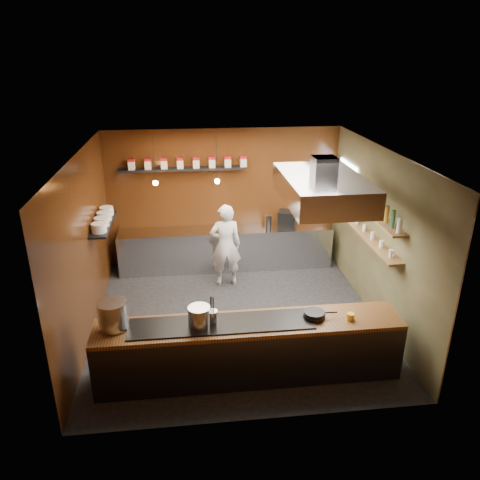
{
  "coord_description": "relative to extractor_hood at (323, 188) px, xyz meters",
  "views": [
    {
      "loc": [
        -0.8,
        -7.23,
        4.53
      ],
      "look_at": [
        0.1,
        0.4,
        1.36
      ],
      "focal_mm": 35.0,
      "sensor_mm": 36.0,
      "label": 1
    }
  ],
  "objects": [
    {
      "name": "bottle_shelf_upper",
      "position": [
        1.04,
        0.7,
        -0.59
      ],
      "size": [
        0.26,
        2.8,
        0.04
      ],
      "primitive_type": "cube",
      "color": "brown",
      "rests_on": "right_wall"
    },
    {
      "name": "stockpot_small",
      "position": [
        -2.01,
        -1.23,
        -1.42
      ],
      "size": [
        0.38,
        0.38,
        0.29
      ],
      "primitive_type": "cylinder",
      "rotation": [
        0.0,
        0.0,
        -0.22
      ],
      "color": "silver",
      "rests_on": "pass_counter"
    },
    {
      "name": "right_wall",
      "position": [
        1.2,
        0.4,
        -1.01
      ],
      "size": [
        0.0,
        5.0,
        5.0
      ],
      "primitive_type": "plane",
      "rotation": [
        1.57,
        0.0,
        -1.57
      ],
      "color": "#474829",
      "rests_on": "ground"
    },
    {
      "name": "storage_tins",
      "position": [
        -2.05,
        2.76,
        -0.17
      ],
      "size": [
        2.43,
        0.13,
        0.22
      ],
      "color": "beige",
      "rests_on": "tin_shelf"
    },
    {
      "name": "left_wall",
      "position": [
        -3.8,
        0.4,
        -1.01
      ],
      "size": [
        0.0,
        5.0,
        5.0
      ],
      "primitive_type": "plane",
      "rotation": [
        1.57,
        0.0,
        1.57
      ],
      "color": "#3F1A0B",
      "rests_on": "ground"
    },
    {
      "name": "extractor_hood",
      "position": [
        0.0,
        0.0,
        0.0
      ],
      "size": [
        1.2,
        2.0,
        0.72
      ],
      "color": "#38383D",
      "rests_on": "ceiling"
    },
    {
      "name": "pendant_right",
      "position": [
        -1.5,
        2.1,
        -0.35
      ],
      "size": [
        0.1,
        0.1,
        0.95
      ],
      "color": "black",
      "rests_on": "ceiling"
    },
    {
      "name": "plate_shelf",
      "position": [
        -3.64,
        1.4,
        -0.96
      ],
      "size": [
        0.3,
        1.4,
        0.04
      ],
      "primitive_type": "cube",
      "color": "black",
      "rests_on": "left_wall"
    },
    {
      "name": "plate_stacks",
      "position": [
        -3.64,
        1.4,
        -0.86
      ],
      "size": [
        0.26,
        1.16,
        0.16
      ],
      "color": "silver",
      "rests_on": "plate_shelf"
    },
    {
      "name": "butter_jar",
      "position": [
        0.15,
        -1.29,
        -1.54
      ],
      "size": [
        0.13,
        0.13,
        0.1
      ],
      "primitive_type": "cylinder",
      "rotation": [
        0.0,
        0.0,
        -0.17
      ],
      "color": "yellow",
      "rests_on": "pass_counter"
    },
    {
      "name": "floor",
      "position": [
        -1.3,
        0.4,
        -2.51
      ],
      "size": [
        5.0,
        5.0,
        0.0
      ],
      "primitive_type": "plane",
      "color": "black",
      "rests_on": "ground"
    },
    {
      "name": "espresso_machine",
      "position": [
        0.03,
        2.52,
        -1.42
      ],
      "size": [
        0.47,
        0.46,
        0.37
      ],
      "primitive_type": "cube",
      "rotation": [
        0.0,
        0.0,
        -0.34
      ],
      "color": "black",
      "rests_on": "prep_counter"
    },
    {
      "name": "tin_shelf",
      "position": [
        -2.2,
        2.76,
        -0.31
      ],
      "size": [
        2.6,
        0.26,
        0.04
      ],
      "primitive_type": "cube",
      "color": "black",
      "rests_on": "back_wall"
    },
    {
      "name": "pendant_left",
      "position": [
        -2.7,
        2.1,
        -0.35
      ],
      "size": [
        0.1,
        0.1,
        0.95
      ],
      "color": "black",
      "rests_on": "ceiling"
    },
    {
      "name": "prep_counter",
      "position": [
        -1.3,
        2.57,
        -2.06
      ],
      "size": [
        4.6,
        0.65,
        0.9
      ],
      "primitive_type": "cube",
      "color": "silver",
      "rests_on": "floor"
    },
    {
      "name": "bottle_shelf_lower",
      "position": [
        1.04,
        0.7,
        -1.06
      ],
      "size": [
        0.26,
        2.8,
        0.04
      ],
      "primitive_type": "cube",
      "color": "brown",
      "rests_on": "right_wall"
    },
    {
      "name": "back_wall",
      "position": [
        -1.3,
        2.9,
        -1.01
      ],
      "size": [
        5.0,
        0.0,
        5.0
      ],
      "primitive_type": "plane",
      "rotation": [
        1.57,
        0.0,
        0.0
      ],
      "color": "#3F1A0B",
      "rests_on": "ground"
    },
    {
      "name": "wine_glasses",
      "position": [
        1.04,
        0.7,
        -0.97
      ],
      "size": [
        0.07,
        2.37,
        0.13
      ],
      "color": "silver",
      "rests_on": "bottle_shelf_lower"
    },
    {
      "name": "pass_counter",
      "position": [
        -1.3,
        -1.2,
        -2.04
      ],
      "size": [
        4.4,
        0.72,
        0.94
      ],
      "color": "#38383D",
      "rests_on": "floor"
    },
    {
      "name": "frying_pan",
      "position": [
        -0.35,
        -1.18,
        -1.53
      ],
      "size": [
        0.49,
        0.32,
        0.08
      ],
      "color": "black",
      "rests_on": "pass_counter"
    },
    {
      "name": "chef",
      "position": [
        -1.38,
        1.78,
        -1.65
      ],
      "size": [
        0.63,
        0.42,
        1.72
      ],
      "primitive_type": "imported",
      "rotation": [
        0.0,
        0.0,
        3.15
      ],
      "color": "white",
      "rests_on": "floor"
    },
    {
      "name": "bottles",
      "position": [
        1.04,
        0.7,
        -0.45
      ],
      "size": [
        0.06,
        2.66,
        0.24
      ],
      "color": "silver",
      "rests_on": "bottle_shelf_upper"
    },
    {
      "name": "utensil_crock",
      "position": [
        -1.82,
        -1.18,
        -1.47
      ],
      "size": [
        0.18,
        0.18,
        0.2
      ],
      "primitive_type": "cylinder",
      "rotation": [
        0.0,
        0.0,
        -0.21
      ],
      "color": "silver",
      "rests_on": "pass_counter"
    },
    {
      "name": "window_pane",
      "position": [
        1.15,
        2.1,
        -0.61
      ],
      "size": [
        0.0,
        1.0,
        1.0
      ],
      "primitive_type": "plane",
      "rotation": [
        1.57,
        0.0,
        -1.57
      ],
      "color": "white",
      "rests_on": "right_wall"
    },
    {
      "name": "stockpot_large",
      "position": [
        -3.19,
        -1.13,
        -1.37
      ],
      "size": [
        0.49,
        0.49,
        0.39
      ],
      "primitive_type": "cylinder",
      "rotation": [
        0.0,
        0.0,
        0.27
      ],
      "color": "silver",
      "rests_on": "pass_counter"
    },
    {
      "name": "ceiling",
      "position": [
        -1.3,
        0.4,
        0.49
      ],
      "size": [
        5.0,
        5.0,
        0.0
      ],
      "primitive_type": "plane",
      "rotation": [
        3.14,
        0.0,
        0.0
      ],
      "color": "silver",
      "rests_on": "back_wall"
    }
  ]
}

